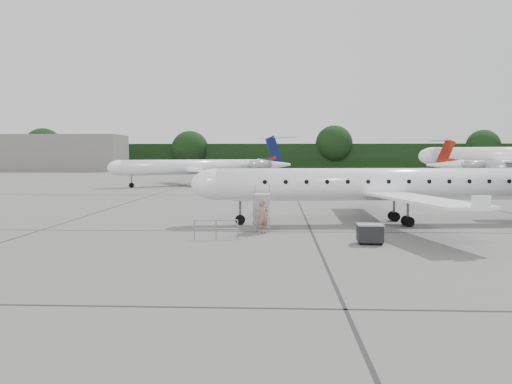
# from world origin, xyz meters

# --- Properties ---
(ground) EXTENTS (320.00, 320.00, 0.00)m
(ground) POSITION_xyz_m (0.00, 0.00, 0.00)
(ground) COLOR slate
(ground) RESTS_ON ground
(treeline) EXTENTS (260.00, 4.00, 8.00)m
(treeline) POSITION_xyz_m (0.00, 130.00, 4.00)
(treeline) COLOR black
(treeline) RESTS_ON ground
(terminal_building) EXTENTS (40.00, 14.00, 10.00)m
(terminal_building) POSITION_xyz_m (-70.00, 110.00, 5.00)
(terminal_building) COLOR slate
(terminal_building) RESTS_ON ground
(main_regional_jet) EXTENTS (28.91, 22.10, 6.95)m
(main_regional_jet) POSITION_xyz_m (-0.14, 5.67, 3.48)
(main_regional_jet) COLOR white
(main_regional_jet) RESTS_ON ground
(airstair) EXTENTS (1.09, 2.51, 2.18)m
(airstair) POSITION_xyz_m (-7.86, 2.66, 1.09)
(airstair) COLOR white
(airstair) RESTS_ON ground
(passenger) EXTENTS (0.79, 0.68, 1.82)m
(passenger) POSITION_xyz_m (-7.72, 1.30, 0.91)
(passenger) COLOR #90624E
(passenger) RESTS_ON ground
(safety_railing) EXTENTS (2.20, 0.32, 1.00)m
(safety_railing) POSITION_xyz_m (-10.03, -0.79, 0.50)
(safety_railing) COLOR gray
(safety_railing) RESTS_ON ground
(baggage_cart) EXTENTS (1.22, 1.00, 1.03)m
(baggage_cart) POSITION_xyz_m (-2.45, -1.69, 0.52)
(baggage_cart) COLOR black
(baggage_cart) RESTS_ON ground
(bg_narrowbody) EXTENTS (36.81, 30.10, 11.60)m
(bg_narrowbody) POSITION_xyz_m (33.71, 63.96, 5.80)
(bg_narrowbody) COLOR white
(bg_narrowbody) RESTS_ON ground
(bg_regional_left) EXTENTS (34.76, 33.04, 7.40)m
(bg_regional_left) POSITION_xyz_m (-18.85, 45.60, 3.70)
(bg_regional_left) COLOR white
(bg_regional_left) RESTS_ON ground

